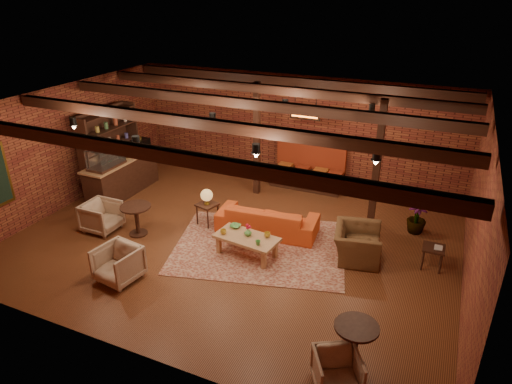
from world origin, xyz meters
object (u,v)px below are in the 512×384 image
at_px(coffee_table, 246,238).
at_px(armchair_far, 337,370).
at_px(side_table_lamp, 207,198).
at_px(plant_tall, 422,187).
at_px(armchair_a, 101,215).
at_px(side_table_book, 434,249).
at_px(armchair_b, 118,262).
at_px(round_table_left, 136,215).
at_px(round_table_right, 355,340).
at_px(sofa, 267,219).
at_px(armchair_right, 358,239).

bearing_deg(coffee_table, armchair_far, -44.95).
bearing_deg(side_table_lamp, coffee_table, -31.24).
bearing_deg(plant_tall, armchair_a, -156.87).
bearing_deg(side_table_book, coffee_table, -163.05).
relative_size(armchair_a, side_table_book, 1.55).
relative_size(side_table_lamp, armchair_b, 1.17).
relative_size(round_table_left, armchair_far, 1.10).
height_order(armchair_a, round_table_right, armchair_a).
height_order(side_table_book, armchair_far, armchair_far).
distance_m(sofa, side_table_lamp, 1.59).
bearing_deg(sofa, armchair_far, 119.54).
relative_size(side_table_lamp, plant_tall, 0.39).
relative_size(side_table_lamp, side_table_book, 1.83).
bearing_deg(armchair_right, armchair_far, 177.22).
bearing_deg(sofa, armchair_right, 167.59).
relative_size(round_table_right, armchair_far, 1.18).
bearing_deg(round_table_right, side_table_book, 75.35).
distance_m(armchair_b, round_table_right, 4.93).
bearing_deg(coffee_table, side_table_lamp, 148.76).
bearing_deg(armchair_b, armchair_right, 41.71).
xyz_separation_m(side_table_book, plant_tall, (-0.49, 1.44, 0.76)).
height_order(round_table_left, armchair_right, armchair_right).
bearing_deg(side_table_lamp, sofa, 9.02).
bearing_deg(side_table_lamp, round_table_right, -35.63).
distance_m(side_table_lamp, armchair_b, 2.87).
relative_size(sofa, round_table_left, 3.19).
xyz_separation_m(armchair_a, armchair_far, (6.51, -2.39, -0.06)).
bearing_deg(side_table_book, side_table_lamp, -177.28).
bearing_deg(round_table_right, armchair_a, 164.35).
bearing_deg(round_table_right, round_table_left, 160.36).
xyz_separation_m(armchair_a, armchair_right, (5.98, 1.29, 0.09)).
distance_m(round_table_left, armchair_far, 6.16).
bearing_deg(armchair_right, plant_tall, -42.66).
bearing_deg(armchair_right, side_table_book, -90.79).
distance_m(round_table_left, armchair_right, 5.18).
height_order(round_table_left, side_table_book, round_table_left).
relative_size(round_table_left, armchair_b, 0.92).
bearing_deg(coffee_table, round_table_left, -175.50).
bearing_deg(sofa, side_table_book, 174.58).
xyz_separation_m(side_table_lamp, armchair_far, (4.30, -3.70, -0.38)).
bearing_deg(coffee_table, plant_tall, 38.07).
bearing_deg(sofa, round_table_right, 124.78).
distance_m(side_table_lamp, round_table_right, 5.45).
height_order(side_table_lamp, armchair_a, side_table_lamp).
bearing_deg(sofa, side_table_lamp, 3.45).
height_order(sofa, armchair_right, armchair_right).
xyz_separation_m(sofa, armchair_far, (2.77, -3.94, -0.01)).
bearing_deg(round_table_left, plant_tall, 24.78).
relative_size(armchair_far, plant_tall, 0.28).
xyz_separation_m(side_table_lamp, armchair_right, (3.77, -0.03, -0.24)).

